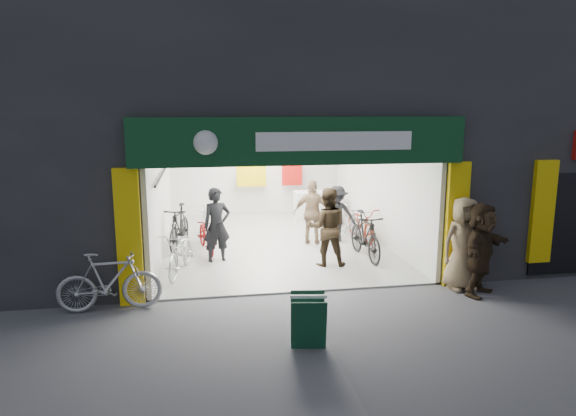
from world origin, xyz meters
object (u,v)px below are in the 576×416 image
object	(u,v)px
bike_right_front	(365,236)
sandwich_board	(308,320)
bike_left_front	(181,252)
parked_bike	(109,282)
pedestrian_near	(463,244)

from	to	relation	value
bike_right_front	sandwich_board	size ratio (longest dim) A/B	2.36
bike_left_front	sandwich_board	bearing A→B (deg)	-51.42
bike_left_front	parked_bike	world-z (taller)	parked_bike
sandwich_board	parked_bike	bearing A→B (deg)	156.44
bike_left_front	pedestrian_near	xyz separation A→B (m)	(5.70, -1.96, 0.45)
bike_right_front	pedestrian_near	xyz separation A→B (m)	(1.28, -2.35, 0.37)
bike_left_front	bike_right_front	bearing A→B (deg)	16.73
parked_bike	pedestrian_near	xyz separation A→B (m)	(6.91, 0.00, 0.40)
bike_right_front	parked_bike	world-z (taller)	bike_right_front
bike_left_front	sandwich_board	world-z (taller)	bike_left_front
sandwich_board	bike_left_front	bearing A→B (deg)	125.85
sandwich_board	pedestrian_near	bearing A→B (deg)	38.42
bike_right_front	sandwich_board	xyz separation A→B (m)	(-2.37, -4.42, -0.13)
bike_left_front	pedestrian_near	bearing A→B (deg)	-7.36
bike_right_front	pedestrian_near	distance (m)	2.71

